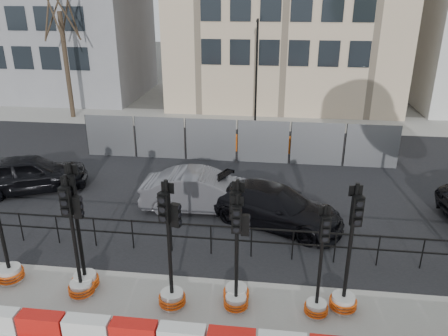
# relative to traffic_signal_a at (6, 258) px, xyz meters

# --- Properties ---
(ground) EXTENTS (120.00, 120.00, 0.00)m
(ground) POSITION_rel_traffic_signal_a_xyz_m (5.21, 0.78, -0.75)
(ground) COLOR #51514C
(ground) RESTS_ON ground
(road) EXTENTS (40.00, 14.00, 0.03)m
(road) POSITION_rel_traffic_signal_a_xyz_m (5.21, 7.78, -0.74)
(road) COLOR black
(road) RESTS_ON ground
(sidewalk_far) EXTENTS (40.00, 4.00, 0.02)m
(sidewalk_far) POSITION_rel_traffic_signal_a_xyz_m (5.21, 16.78, -0.74)
(sidewalk_far) COLOR gray
(sidewalk_far) RESTS_ON ground
(kerb_railing) EXTENTS (18.00, 0.04, 1.00)m
(kerb_railing) POSITION_rel_traffic_signal_a_xyz_m (5.21, 1.98, -0.06)
(kerb_railing) COLOR black
(kerb_railing) RESTS_ON ground
(heras_fencing) EXTENTS (14.33, 1.72, 2.00)m
(heras_fencing) POSITION_rel_traffic_signal_a_xyz_m (5.19, 10.58, -0.07)
(heras_fencing) COLOR gray
(heras_fencing) RESTS_ON ground
(lamp_post_far) EXTENTS (0.12, 0.56, 6.00)m
(lamp_post_far) POSITION_rel_traffic_signal_a_xyz_m (5.71, 15.77, 2.47)
(lamp_post_far) COLOR black
(lamp_post_far) RESTS_ON ground
(tree_bare_far) EXTENTS (2.00, 2.00, 9.00)m
(tree_bare_far) POSITION_rel_traffic_signal_a_xyz_m (-5.79, 16.28, 5.90)
(tree_bare_far) COLOR #473828
(tree_bare_far) RESTS_ON ground
(traffic_signal_a) EXTENTS (0.72, 0.72, 3.63)m
(traffic_signal_a) POSITION_rel_traffic_signal_a_xyz_m (0.00, 0.00, 0.00)
(traffic_signal_a) COLOR #B9BAB5
(traffic_signal_a) RESTS_ON ground
(traffic_signal_b) EXTENTS (0.67, 0.67, 3.40)m
(traffic_signal_b) POSITION_rel_traffic_signal_a_xyz_m (2.18, -0.32, 0.06)
(traffic_signal_b) COLOR #B9BAB5
(traffic_signal_b) RESTS_ON ground
(traffic_signal_c) EXTENTS (0.71, 0.71, 3.59)m
(traffic_signal_c) POSITION_rel_traffic_signal_a_xyz_m (2.15, -0.03, -0.01)
(traffic_signal_c) COLOR #B9BAB5
(traffic_signal_c) RESTS_ON ground
(traffic_signal_d) EXTENTS (0.68, 0.68, 3.45)m
(traffic_signal_d) POSITION_rel_traffic_signal_a_xyz_m (4.60, -0.45, 0.07)
(traffic_signal_d) COLOR #B9BAB5
(traffic_signal_d) RESTS_ON ground
(traffic_signal_e) EXTENTS (0.66, 0.66, 3.36)m
(traffic_signal_e) POSITION_rel_traffic_signal_a_xyz_m (6.15, -0.02, -0.06)
(traffic_signal_e) COLOR #B9BAB5
(traffic_signal_e) RESTS_ON ground
(traffic_signal_f) EXTENTS (0.62, 0.62, 3.14)m
(traffic_signal_f) POSITION_rel_traffic_signal_a_xyz_m (6.20, -0.34, -0.00)
(traffic_signal_f) COLOR #B9BAB5
(traffic_signal_f) RESTS_ON ground
(traffic_signal_g) EXTENTS (0.59, 0.59, 2.99)m
(traffic_signal_g) POSITION_rel_traffic_signal_a_xyz_m (8.14, -0.32, -0.13)
(traffic_signal_g) COLOR #B9BAB5
(traffic_signal_g) RESTS_ON ground
(traffic_signal_h) EXTENTS (0.68, 0.68, 3.44)m
(traffic_signal_h) POSITION_rel_traffic_signal_a_xyz_m (8.81, -0.05, -0.04)
(traffic_signal_h) COLOR #B9BAB5
(traffic_signal_h) RESTS_ON ground
(car_a) EXTENTS (5.05, 5.70, 1.49)m
(car_a) POSITION_rel_traffic_signal_a_xyz_m (-2.55, 5.57, -0.00)
(car_a) COLOR black
(car_a) RESTS_ON ground
(car_b) EXTENTS (1.83, 4.51, 1.45)m
(car_b) POSITION_rel_traffic_signal_a_xyz_m (4.50, 4.85, -0.02)
(car_b) COLOR #505055
(car_b) RESTS_ON ground
(car_c) EXTENTS (5.25, 6.00, 1.34)m
(car_c) POSITION_rel_traffic_signal_a_xyz_m (7.05, 4.11, -0.08)
(car_c) COLOR black
(car_c) RESTS_ON ground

